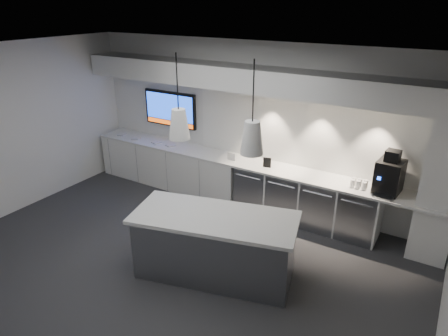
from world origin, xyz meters
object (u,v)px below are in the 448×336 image
Objects in this scene: bin at (149,242)px; coffee_machine at (389,175)px; island at (215,245)px; wall_tv at (170,109)px.

bin is 0.73× the size of coffee_machine.
bin is at bearing 173.80° from island.
wall_tv is at bearing 120.60° from bin.
wall_tv reaches higher than island.
island is 2.86m from coffee_machine.
bin is (-1.09, -0.16, -0.23)m from island.
wall_tv reaches higher than bin.
wall_tv is 3.63m from island.
island is 3.56× the size of coffee_machine.
coffee_machine is at bearing 37.61° from bin.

